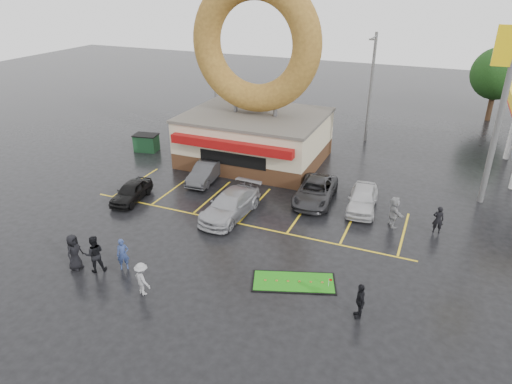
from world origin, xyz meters
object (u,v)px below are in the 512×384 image
at_px(car_silver, 230,205).
at_px(dumpster, 146,143).
at_px(car_grey, 315,191).
at_px(streetlight_left, 214,75).
at_px(car_dgrey, 206,172).
at_px(donut_shop, 255,104).
at_px(putting_green, 294,282).
at_px(person_blue, 123,254).
at_px(person_cameraman, 360,301).
at_px(shell_sign, 507,85).
at_px(car_black, 131,191).
at_px(streetlight_mid, 371,86).
at_px(car_white, 363,199).

distance_m(car_silver, dumpster, 13.44).
xyz_separation_m(car_silver, car_grey, (4.07, 3.92, -0.06)).
xyz_separation_m(streetlight_left, car_dgrey, (5.41, -11.92, -4.12)).
bearing_deg(car_dgrey, donut_shop, 67.56).
height_order(car_dgrey, putting_green, car_dgrey).
height_order(person_blue, person_cameraman, person_cameraman).
bearing_deg(putting_green, donut_shop, 119.71).
height_order(person_cameraman, putting_green, person_cameraman).
height_order(shell_sign, car_black, shell_sign).
relative_size(person_blue, putting_green, 0.38).
distance_m(streetlight_mid, putting_green, 22.14).
xyz_separation_m(car_dgrey, dumpster, (-7.41, 3.50, -0.01)).
xyz_separation_m(car_grey, person_blue, (-6.49, -10.83, 0.14)).
relative_size(car_silver, dumpster, 2.81).
bearing_deg(streetlight_left, donut_shop, -44.78).
bearing_deg(car_black, person_blue, -62.77).
relative_size(car_white, person_blue, 2.56).
distance_m(streetlight_left, dumpster, 9.59).
bearing_deg(donut_shop, car_grey, -38.39).
bearing_deg(car_dgrey, car_silver, -50.56).
relative_size(streetlight_mid, car_dgrey, 2.24).
distance_m(streetlight_mid, car_silver, 17.97).
relative_size(car_dgrey, dumpster, 2.23).
height_order(shell_sign, streetlight_left, shell_sign).
relative_size(car_silver, person_cameraman, 3.10).
bearing_deg(shell_sign, person_blue, -137.54).
height_order(car_dgrey, car_grey, car_grey).
bearing_deg(streetlight_left, person_blue, -73.39).
bearing_deg(streetlight_mid, shell_sign, -44.73).
height_order(car_white, person_cameraman, person_cameraman).
bearing_deg(shell_sign, putting_green, -122.87).
relative_size(car_black, person_cameraman, 2.21).
height_order(shell_sign, car_dgrey, shell_sign).
bearing_deg(donut_shop, person_blue, -90.78).
distance_m(donut_shop, dumpster, 9.89).
xyz_separation_m(car_black, person_blue, (4.28, -6.33, 0.20)).
height_order(streetlight_mid, car_silver, streetlight_mid).
height_order(car_black, person_cameraman, person_cameraman).
distance_m(shell_sign, person_cameraman, 16.09).
bearing_deg(dumpster, putting_green, -46.47).
relative_size(shell_sign, streetlight_mid, 1.18).
height_order(shell_sign, person_cameraman, shell_sign).
xyz_separation_m(streetlight_left, car_black, (2.50, -16.42, -4.17)).
distance_m(shell_sign, car_grey, 12.47).
relative_size(car_dgrey, car_silver, 0.80).
height_order(car_silver, putting_green, car_silver).
relative_size(car_black, dumpster, 2.00).
distance_m(donut_shop, streetlight_left, 9.87).
xyz_separation_m(donut_shop, person_blue, (-0.21, -15.81, -3.65)).
distance_m(donut_shop, person_blue, 16.22).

